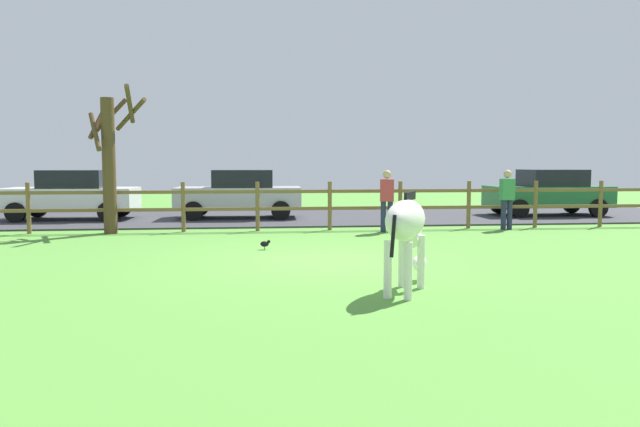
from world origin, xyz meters
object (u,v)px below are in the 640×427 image
(visitor_left_of_tree, at_px, (507,197))
(visitor_right_of_tree, at_px, (387,198))
(parked_car_white, at_px, (72,194))
(bare_tree, at_px, (110,157))
(parked_car_silver, at_px, (240,193))
(zebra, at_px, (407,227))
(parked_car_green, at_px, (548,192))
(crow_on_grass, at_px, (265,244))

(visitor_left_of_tree, xyz_separation_m, visitor_right_of_tree, (-3.42, -0.27, 0.00))
(parked_car_white, bearing_deg, bare_tree, -60.33)
(bare_tree, bearing_deg, parked_car_silver, 47.68)
(zebra, relative_size, parked_car_green, 0.44)
(zebra, relative_size, parked_car_white, 0.44)
(parked_car_green, distance_m, visitor_left_of_tree, 4.82)
(parked_car_green, relative_size, visitor_right_of_tree, 2.45)
(parked_car_green, bearing_deg, zebra, -125.31)
(parked_car_silver, xyz_separation_m, visitor_left_of_tree, (7.35, -3.84, 0.06))
(zebra, height_order, crow_on_grass, zebra)
(crow_on_grass, bearing_deg, bare_tree, 139.21)
(crow_on_grass, bearing_deg, parked_car_green, 34.64)
(bare_tree, relative_size, visitor_left_of_tree, 2.31)
(zebra, bearing_deg, visitor_right_of_tree, 79.42)
(bare_tree, height_order, crow_on_grass, bare_tree)
(visitor_left_of_tree, relative_size, visitor_right_of_tree, 1.00)
(crow_on_grass, bearing_deg, visitor_right_of_tree, 40.77)
(parked_car_green, height_order, visitor_left_of_tree, visitor_left_of_tree)
(parked_car_green, xyz_separation_m, visitor_right_of_tree, (-6.52, -3.95, 0.06))
(zebra, relative_size, visitor_left_of_tree, 1.08)
(bare_tree, bearing_deg, visitor_right_of_tree, -4.60)
(zebra, bearing_deg, bare_tree, 127.03)
(parked_car_white, bearing_deg, crow_on_grass, -49.45)
(parked_car_silver, relative_size, parked_car_green, 1.01)
(parked_car_silver, xyz_separation_m, parked_car_white, (-5.26, 0.05, 0.00))
(parked_car_green, height_order, visitor_right_of_tree, visitor_right_of_tree)
(bare_tree, height_order, visitor_left_of_tree, bare_tree)
(parked_car_silver, bearing_deg, visitor_left_of_tree, -27.60)
(parked_car_silver, height_order, visitor_right_of_tree, visitor_right_of_tree)
(visitor_left_of_tree, bearing_deg, parked_car_green, 49.84)
(parked_car_white, height_order, parked_car_green, same)
(zebra, xyz_separation_m, parked_car_silver, (-2.60, 11.26, -0.08))
(bare_tree, relative_size, zebra, 2.15)
(crow_on_grass, distance_m, parked_car_green, 11.89)
(bare_tree, bearing_deg, crow_on_grass, -40.79)
(crow_on_grass, distance_m, visitor_left_of_tree, 7.38)
(zebra, distance_m, visitor_left_of_tree, 8.80)
(visitor_left_of_tree, bearing_deg, bare_tree, 178.33)
(visitor_left_of_tree, bearing_deg, visitor_right_of_tree, -175.53)
(parked_car_green, bearing_deg, parked_car_white, 179.24)
(zebra, xyz_separation_m, visitor_left_of_tree, (4.75, 7.41, -0.02))
(bare_tree, xyz_separation_m, crow_on_grass, (3.91, -3.38, -1.85))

